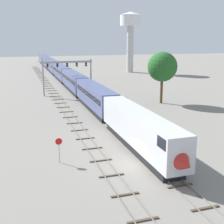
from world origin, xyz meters
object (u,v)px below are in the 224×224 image
Objects in this scene: passenger_train at (61,72)px; trackside_tree_left at (162,67)px; signal_gantry at (67,69)px; stop_sign at (59,147)px; water_tower at (130,27)px.

trackside_tree_left reaches higher than passenger_train.
signal_gantry reaches higher than stop_sign.
trackside_tree_left is (14.99, -41.67, 5.02)m from passenger_train.
water_tower is 2.16× the size of trackside_tree_left.
water_tower is at bearing 27.01° from passenger_train.
trackside_tree_left reaches higher than stop_sign.
water_tower reaches higher than signal_gantry.
stop_sign is (-7.75, -40.46, -4.36)m from signal_gantry.
signal_gantry is at bearing -127.56° from water_tower.
passenger_train is at bearing 85.10° from signal_gantry.
passenger_train is at bearing 109.79° from trackside_tree_left.
stop_sign is at bearing -98.52° from passenger_train.
water_tower is (31.78, 41.33, 11.29)m from signal_gantry.
stop_sign is 0.27× the size of trackside_tree_left.
signal_gantry is 41.43m from stop_sign.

